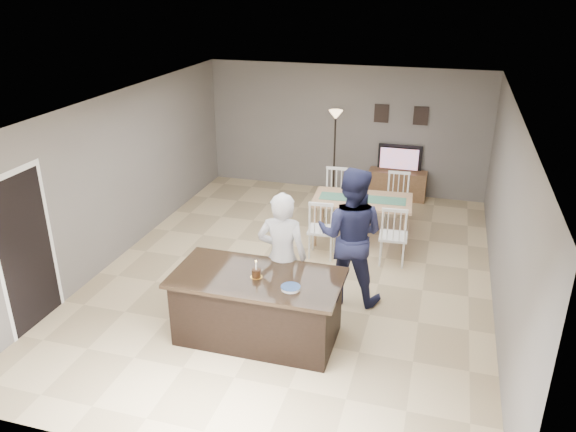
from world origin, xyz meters
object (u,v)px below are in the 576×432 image
(television, at_px, (399,158))
(floor_lamp, at_px, (335,131))
(dining_table, at_px, (362,206))
(man, at_px, (351,236))
(plate_stack, at_px, (291,288))
(tv_console, at_px, (397,185))
(birthday_cake, at_px, (256,273))
(woman, at_px, (282,257))
(kitchen_island, at_px, (258,306))

(television, xyz_separation_m, floor_lamp, (-1.29, -0.47, 0.60))
(floor_lamp, bearing_deg, dining_table, -64.67)
(man, height_order, dining_table, man)
(man, relative_size, dining_table, 1.00)
(plate_stack, distance_m, dining_table, 3.49)
(plate_stack, bearing_deg, tv_console, 83.01)
(man, bearing_deg, birthday_cake, 56.67)
(tv_console, relative_size, floor_lamp, 0.64)
(television, bearing_deg, floor_lamp, 19.78)
(television, bearing_deg, woman, 78.53)
(man, bearing_deg, kitchen_island, 56.11)
(woman, bearing_deg, dining_table, -107.51)
(birthday_cake, bearing_deg, television, 78.05)
(dining_table, xyz_separation_m, floor_lamp, (-0.90, 1.90, 0.80))
(dining_table, bearing_deg, tv_console, 76.51)
(kitchen_island, bearing_deg, birthday_cake, -86.51)
(man, height_order, floor_lamp, man)
(television, distance_m, plate_stack, 5.87)
(tv_console, height_order, floor_lamp, floor_lamp)
(television, height_order, woman, woman)
(plate_stack, bearing_deg, woman, 113.86)
(tv_console, relative_size, birthday_cake, 5.10)
(birthday_cake, distance_m, floor_lamp, 5.23)
(woman, relative_size, plate_stack, 7.66)
(floor_lamp, bearing_deg, plate_stack, -83.75)
(tv_console, bearing_deg, television, 90.00)
(television, distance_m, woman, 5.19)
(television, bearing_deg, man, 86.71)
(tv_console, distance_m, floor_lamp, 1.78)
(kitchen_island, xyz_separation_m, tv_console, (1.20, 5.57, -0.15))
(birthday_cake, bearing_deg, dining_table, 76.25)
(television, bearing_deg, kitchen_island, 77.99)
(tv_console, bearing_deg, dining_table, -99.68)
(woman, height_order, man, man)
(tv_console, distance_m, television, 0.57)
(birthday_cake, bearing_deg, kitchen_island, 93.49)
(tv_console, height_order, woman, woman)
(woman, xyz_separation_m, plate_stack, (0.33, -0.74, 0.00))
(kitchen_island, relative_size, floor_lamp, 1.14)
(woman, xyz_separation_m, dining_table, (0.64, 2.72, -0.26))
(man, bearing_deg, plate_stack, 75.36)
(man, distance_m, dining_table, 2.02)
(kitchen_island, xyz_separation_m, dining_table, (0.81, 3.27, 0.21))
(woman, bearing_deg, man, -140.93)
(woman, height_order, plate_stack, woman)
(television, bearing_deg, tv_console, 90.00)
(tv_console, distance_m, birthday_cake, 5.76)
(kitchen_island, distance_m, television, 5.78)
(kitchen_island, xyz_separation_m, woman, (0.17, 0.55, 0.46))
(woman, relative_size, birthday_cake, 7.81)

